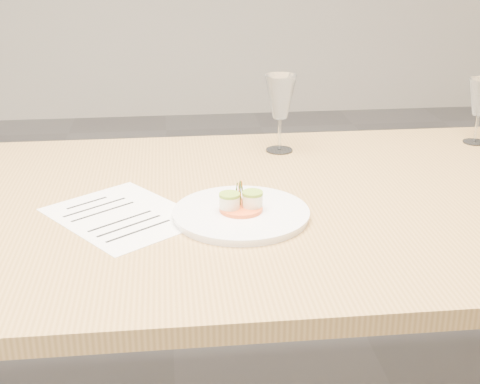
{
  "coord_description": "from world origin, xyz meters",
  "views": [
    {
      "loc": [
        0.01,
        -1.38,
        1.33
      ],
      "look_at": [
        0.16,
        -0.08,
        0.8
      ],
      "focal_mm": 50.0,
      "sensor_mm": 36.0,
      "label": 1
    }
  ],
  "objects": [
    {
      "name": "dining_table",
      "position": [
        0.0,
        0.0,
        0.68
      ],
      "size": [
        2.4,
        1.0,
        0.75
      ],
      "color": "tan",
      "rests_on": "ground"
    },
    {
      "name": "dinner_plate",
      "position": [
        0.16,
        -0.1,
        0.76
      ],
      "size": [
        0.29,
        0.29,
        0.08
      ],
      "rotation": [
        0.0,
        0.0,
        0.31
      ],
      "color": "white",
      "rests_on": "dining_table"
    },
    {
      "name": "recipe_sheet",
      "position": [
        -0.09,
        -0.06,
        0.75
      ],
      "size": [
        0.38,
        0.39,
        0.0
      ],
      "rotation": [
        0.0,
        0.0,
        0.64
      ],
      "color": "white",
      "rests_on": "dining_table"
    },
    {
      "name": "wine_glass_2",
      "position": [
        0.31,
        0.34,
        0.9
      ],
      "size": [
        0.08,
        0.08,
        0.21
      ],
      "color": "white",
      "rests_on": "dining_table"
    },
    {
      "name": "wine_glass_3",
      "position": [
        0.88,
        0.35,
        0.88
      ],
      "size": [
        0.07,
        0.07,
        0.18
      ],
      "color": "white",
      "rests_on": "dining_table"
    }
  ]
}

